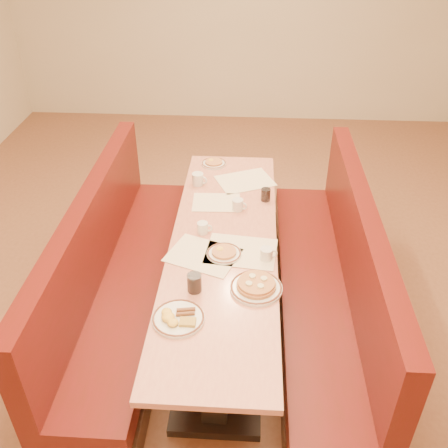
# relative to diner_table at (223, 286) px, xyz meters

# --- Properties ---
(ground) EXTENTS (8.00, 8.00, 0.00)m
(ground) POSITION_rel_diner_table_xyz_m (0.00, 0.00, -0.37)
(ground) COLOR #9E6647
(ground) RESTS_ON ground
(room_envelope) EXTENTS (6.04, 8.04, 2.82)m
(room_envelope) POSITION_rel_diner_table_xyz_m (0.00, 0.00, 1.56)
(room_envelope) COLOR beige
(room_envelope) RESTS_ON ground
(diner_table) EXTENTS (0.70, 2.50, 0.75)m
(diner_table) POSITION_rel_diner_table_xyz_m (0.00, 0.00, 0.00)
(diner_table) COLOR black
(diner_table) RESTS_ON ground
(booth_left) EXTENTS (0.55, 2.50, 1.05)m
(booth_left) POSITION_rel_diner_table_xyz_m (-0.73, 0.00, -0.01)
(booth_left) COLOR #4C3326
(booth_left) RESTS_ON ground
(booth_right) EXTENTS (0.55, 2.50, 1.05)m
(booth_right) POSITION_rel_diner_table_xyz_m (0.73, 0.00, -0.01)
(booth_right) COLOR #4C3326
(booth_right) RESTS_ON ground
(placemat_near_left) EXTENTS (0.52, 0.45, 0.00)m
(placemat_near_left) POSITION_rel_diner_table_xyz_m (-0.12, -0.15, 0.38)
(placemat_near_left) COLOR #FAE1C3
(placemat_near_left) RESTS_ON diner_table
(placemat_near_right) EXTENTS (0.48, 0.38, 0.00)m
(placemat_near_right) POSITION_rel_diner_table_xyz_m (0.12, -0.09, 0.38)
(placemat_near_right) COLOR #FAE1C3
(placemat_near_right) RESTS_ON diner_table
(placemat_far_left) EXTENTS (0.36, 0.27, 0.00)m
(placemat_far_left) POSITION_rel_diner_table_xyz_m (-0.08, 0.49, 0.38)
(placemat_far_left) COLOR #FAE1C3
(placemat_far_left) RESTS_ON diner_table
(placemat_far_right) EXTENTS (0.51, 0.46, 0.00)m
(placemat_far_right) POSITION_rel_diner_table_xyz_m (0.12, 0.83, 0.38)
(placemat_far_right) COLOR #FAE1C3
(placemat_far_right) RESTS_ON diner_table
(pancake_plate) EXTENTS (0.31, 0.31, 0.07)m
(pancake_plate) POSITION_rel_diner_table_xyz_m (0.22, -0.45, 0.40)
(pancake_plate) COLOR silver
(pancake_plate) RESTS_ON diner_table
(eggs_plate) EXTENTS (0.29, 0.29, 0.06)m
(eggs_plate) POSITION_rel_diner_table_xyz_m (-0.20, -0.72, 0.39)
(eggs_plate) COLOR silver
(eggs_plate) RESTS_ON diner_table
(extra_plate_mid) EXTENTS (0.22, 0.22, 0.04)m
(extra_plate_mid) POSITION_rel_diner_table_xyz_m (0.01, -0.13, 0.39)
(extra_plate_mid) COLOR silver
(extra_plate_mid) RESTS_ON diner_table
(extra_plate_far) EXTENTS (0.21, 0.21, 0.04)m
(extra_plate_far) POSITION_rel_diner_table_xyz_m (-0.15, 1.10, 0.39)
(extra_plate_far) COLOR silver
(extra_plate_far) RESTS_ON diner_table
(coffee_mug_a) EXTENTS (0.11, 0.08, 0.08)m
(coffee_mug_a) POSITION_rel_diner_table_xyz_m (0.28, -0.16, 0.42)
(coffee_mug_a) COLOR silver
(coffee_mug_a) RESTS_ON diner_table
(coffee_mug_b) EXTENTS (0.10, 0.07, 0.08)m
(coffee_mug_b) POSITION_rel_diner_table_xyz_m (-0.14, 0.10, 0.42)
(coffee_mug_b) COLOR silver
(coffee_mug_b) RESTS_ON diner_table
(coffee_mug_c) EXTENTS (0.11, 0.08, 0.08)m
(coffee_mug_c) POSITION_rel_diner_table_xyz_m (0.08, 0.41, 0.42)
(coffee_mug_c) COLOR silver
(coffee_mug_c) RESTS_ON diner_table
(coffee_mug_d) EXTENTS (0.12, 0.09, 0.10)m
(coffee_mug_d) POSITION_rel_diner_table_xyz_m (-0.24, 0.75, 0.43)
(coffee_mug_d) COLOR silver
(coffee_mug_d) RESTS_ON diner_table
(soda_tumbler_near) EXTENTS (0.08, 0.08, 0.11)m
(soda_tumbler_near) POSITION_rel_diner_table_xyz_m (-0.14, -0.48, 0.43)
(soda_tumbler_near) COLOR black
(soda_tumbler_near) RESTS_ON diner_table
(soda_tumbler_mid) EXTENTS (0.07, 0.07, 0.10)m
(soda_tumbler_mid) POSITION_rel_diner_table_xyz_m (0.28, 0.55, 0.42)
(soda_tumbler_mid) COLOR black
(soda_tumbler_mid) RESTS_ON diner_table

